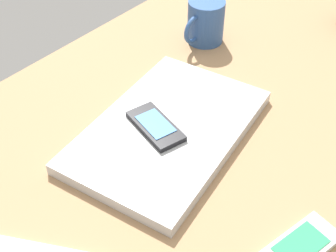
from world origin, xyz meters
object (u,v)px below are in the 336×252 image
cell_phone_on_desk (300,247)px  cell_phone_on_laptop (155,126)px  laptop_closed (168,130)px  coffee_mug (205,22)px

cell_phone_on_desk → cell_phone_on_laptop: bearing=-98.8°
cell_phone_on_laptop → laptop_closed: bearing=147.2°
laptop_closed → cell_phone_on_desk: size_ratio=2.78×
cell_phone_on_desk → laptop_closed: bearing=-102.8°
cell_phone_on_desk → coffee_mug: coffee_mug is taller
coffee_mug → laptop_closed: bearing=24.4°
laptop_closed → coffee_mug: 30.75cm
coffee_mug → cell_phone_on_laptop: bearing=21.1°
laptop_closed → coffee_mug: (-27.82, -12.62, 3.46)cm
cell_phone_on_laptop → cell_phone_on_desk: size_ratio=0.94×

